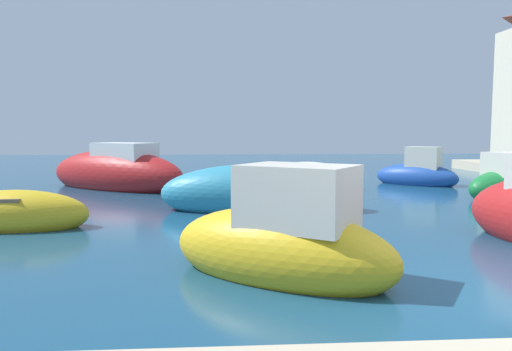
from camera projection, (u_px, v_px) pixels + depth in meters
name	position (u px, v px, depth m)	size (l,w,h in m)	color
ground	(507.00, 305.00, 5.88)	(80.00, 80.00, 0.00)	navy
moored_boat_0	(260.00, 194.00, 12.98)	(5.59, 2.39, 1.63)	teal
moored_boat_3	(116.00, 173.00, 18.08)	(6.48, 5.44, 2.14)	#B21E1E
moored_boat_6	(417.00, 174.00, 19.30)	(3.29, 3.12, 1.78)	#1E479E
moored_boat_7	(13.00, 215.00, 10.50)	(3.29, 1.34, 1.11)	gold
moored_boat_8	(309.00, 179.00, 18.13)	(3.82, 2.76, 1.29)	white
moored_boat_9	(283.00, 242.00, 6.97)	(3.77, 3.22, 1.95)	gold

